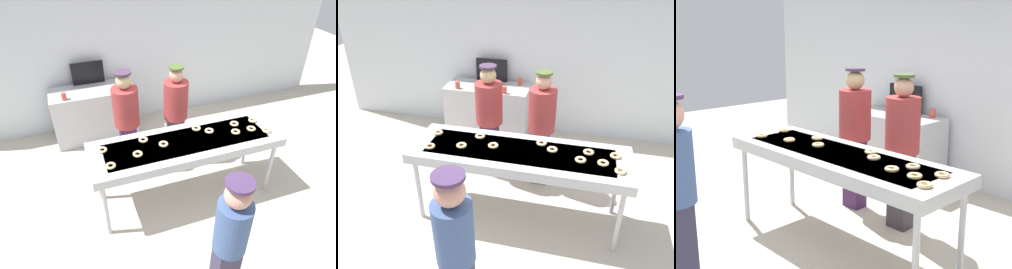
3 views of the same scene
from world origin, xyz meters
TOP-DOWN VIEW (x-y plane):
  - ground_plane at (0.00, 0.00)m, footprint 16.00×16.00m
  - back_wall at (0.00, 2.42)m, footprint 8.00×0.12m
  - fryer_conveyor at (0.00, 0.00)m, footprint 2.56×0.80m
  - plain_donut_0 at (-0.68, -0.07)m, footprint 0.17×0.17m
  - plain_donut_1 at (1.12, -0.16)m, footprint 0.13×0.13m
  - plain_donut_2 at (-0.31, 0.02)m, footprint 0.12×0.12m
  - plain_donut_3 at (-1.08, 0.16)m, footprint 0.17×0.17m
  - plain_donut_4 at (0.23, 0.21)m, footprint 0.14×0.14m
  - plain_donut_5 at (-0.53, 0.19)m, footprint 0.14×0.14m
  - plain_donut_6 at (0.37, 0.09)m, footprint 0.17×0.17m
  - plain_donut_7 at (-1.03, -0.18)m, footprint 0.17×0.17m
  - plain_donut_8 at (0.70, -0.05)m, footprint 0.17×0.17m
  - plain_donut_9 at (0.94, -0.05)m, footprint 0.17×0.17m
  - plain_donut_10 at (0.78, 0.13)m, footprint 0.14×0.14m
  - plain_donut_11 at (1.08, 0.13)m, footprint 0.15×0.15m
  - worker_baker at (0.15, 0.79)m, footprint 0.37×0.37m
  - worker_assistant at (-0.61, 0.84)m, footprint 0.38×0.38m
  - customer_waiting at (-0.19, -1.51)m, footprint 0.31×0.31m
  - prep_counter at (-0.96, 1.97)m, footprint 1.45×0.64m
  - paper_cup_0 at (-0.44, 2.18)m, footprint 0.08×0.08m
  - paper_cup_1 at (-1.43, 1.75)m, footprint 0.08×0.08m
  - paper_cup_2 at (-0.61, 1.73)m, footprint 0.08×0.08m
  - menu_display at (-0.96, 2.24)m, footprint 0.56×0.04m

SIDE VIEW (x-z plane):
  - ground_plane at x=0.00m, z-range 0.00..0.00m
  - prep_counter at x=-0.96m, z-range 0.00..0.95m
  - fryer_conveyor at x=0.00m, z-range 0.42..1.39m
  - customer_waiting at x=-0.19m, z-range 0.11..1.78m
  - worker_baker at x=0.15m, z-range 0.13..1.81m
  - worker_assistant at x=-0.61m, z-range 0.14..1.83m
  - plain_donut_0 at x=-0.68m, z-range 0.98..1.01m
  - plain_donut_1 at x=1.12m, z-range 0.98..1.01m
  - plain_donut_2 at x=-0.31m, z-range 0.98..1.01m
  - plain_donut_3 at x=-1.08m, z-range 0.98..1.01m
  - plain_donut_4 at x=0.23m, z-range 0.98..1.01m
  - plain_donut_5 at x=-0.53m, z-range 0.98..1.01m
  - plain_donut_6 at x=0.37m, z-range 0.98..1.01m
  - plain_donut_7 at x=-1.03m, z-range 0.98..1.01m
  - plain_donut_8 at x=0.70m, z-range 0.98..1.01m
  - plain_donut_9 at x=0.94m, z-range 0.98..1.01m
  - plain_donut_10 at x=0.78m, z-range 0.98..1.01m
  - plain_donut_11 at x=1.08m, z-range 0.98..1.01m
  - paper_cup_0 at x=-0.44m, z-range 0.95..1.07m
  - paper_cup_1 at x=-1.43m, z-range 0.95..1.07m
  - paper_cup_2 at x=-0.61m, z-range 0.95..1.07m
  - menu_display at x=-0.96m, z-range 0.95..1.35m
  - back_wall at x=0.00m, z-range 0.00..2.96m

